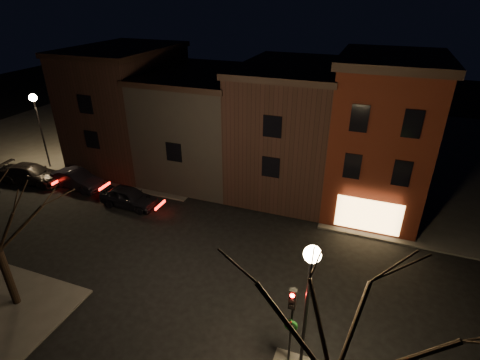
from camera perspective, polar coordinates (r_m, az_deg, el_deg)
name	(u,v)px	position (r m, az deg, el deg)	size (l,w,h in m)	color
ground	(218,256)	(22.72, -3.33, -11.55)	(120.00, 120.00, 0.00)	black
sidewalk_far_left	(132,121)	(47.52, -16.07, 8.70)	(30.00, 30.00, 0.12)	#2D2B28
corner_building	(381,135)	(27.09, 20.72, 6.40)	(6.50, 8.50, 10.50)	#50190E
row_building_a	(290,127)	(28.85, 7.63, 7.94)	(7.30, 10.30, 9.40)	black
row_building_b	(204,123)	(31.31, -5.55, 8.62)	(7.80, 10.30, 8.40)	black
row_building_c	(128,106)	(34.79, -16.64, 10.80)	(7.30, 10.30, 9.90)	black
street_lamp_near	(310,280)	(13.60, 10.55, -14.78)	(0.60, 0.60, 6.48)	black
street_lamp_far	(36,111)	(35.76, -28.62, 9.22)	(0.60, 0.60, 6.48)	black
traffic_signal	(292,315)	(15.66, 7.87, -19.70)	(0.58, 0.38, 4.05)	black
bare_tree_right	(343,325)	(11.07, 15.38, -20.51)	(6.40, 6.40, 8.50)	black
parked_car_a	(129,197)	(28.32, -16.60, -2.47)	(1.76, 4.38, 1.49)	black
parked_car_b	(77,179)	(32.30, -23.53, 0.08)	(1.56, 4.48, 1.48)	black
parked_car_c	(32,174)	(34.86, -29.14, 0.82)	(2.15, 5.28, 1.53)	black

